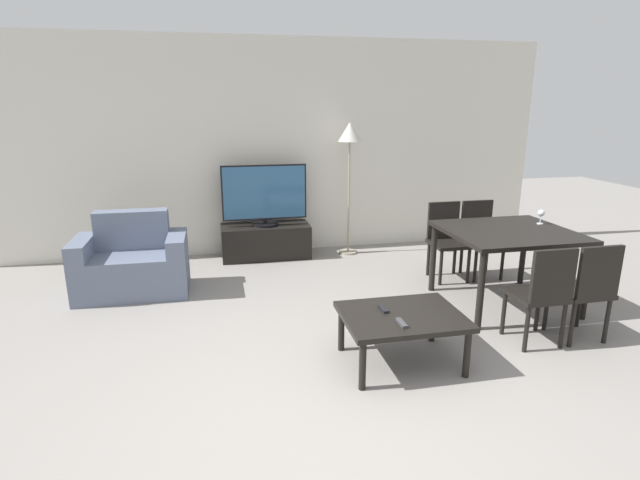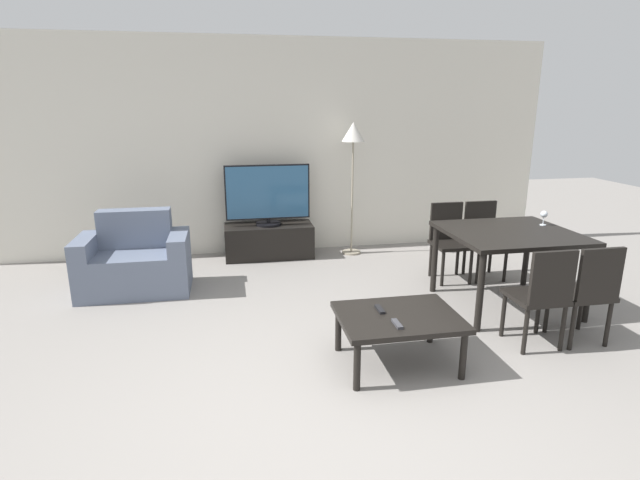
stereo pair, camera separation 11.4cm
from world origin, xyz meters
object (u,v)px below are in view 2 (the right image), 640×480
at_px(dining_table, 509,240).
at_px(coffee_table, 398,320).
at_px(dining_chair_near_right, 588,290).
at_px(tv_stand, 269,241).
at_px(dining_chair_far, 483,236).
at_px(remote_primary, 397,324).
at_px(remote_secondary, 380,309).
at_px(dining_chair_near, 542,293).
at_px(tv, 268,195).
at_px(dining_chair_far_left, 449,238).
at_px(wine_glass_left, 544,215).
at_px(floor_lamp, 353,142).
at_px(armchair, 135,263).

bearing_deg(dining_table, coffee_table, -147.45).
bearing_deg(dining_chair_near_right, tv_stand, 128.83).
height_order(dining_chair_far, remote_primary, dining_chair_far).
height_order(tv_stand, dining_table, dining_table).
relative_size(tv_stand, remote_secondary, 7.37).
bearing_deg(dining_chair_near, remote_primary, -170.42).
distance_m(dining_chair_far, remote_secondary, 2.37).
distance_m(tv, dining_chair_far, 2.61).
bearing_deg(dining_chair_far, remote_secondary, -136.26).
relative_size(dining_chair_far_left, remote_secondary, 5.63).
xyz_separation_m(tv_stand, remote_primary, (0.64, -3.08, 0.20)).
height_order(tv, remote_primary, tv).
bearing_deg(remote_primary, tv_stand, 101.73).
bearing_deg(wine_glass_left, dining_chair_near_right, -103.33).
distance_m(dining_chair_near, floor_lamp, 3.10).
bearing_deg(remote_primary, dining_chair_far_left, 56.55).
bearing_deg(tv_stand, armchair, -147.46).
height_order(dining_table, dining_chair_far, dining_chair_far).
bearing_deg(tv_stand, wine_glass_left, -36.28).
distance_m(tv, remote_primary, 3.17).
relative_size(tv, coffee_table, 1.18).
distance_m(armchair, tv, 1.82).
relative_size(armchair, dining_chair_far_left, 1.30).
height_order(dining_table, remote_primary, dining_table).
bearing_deg(dining_chair_near_right, tv, 128.85).
distance_m(coffee_table, floor_lamp, 3.09).
height_order(coffee_table, wine_glass_left, wine_glass_left).
bearing_deg(dining_chair_far, tv, 153.11).
height_order(dining_chair_far, wine_glass_left, wine_glass_left).
bearing_deg(coffee_table, wine_glass_left, 29.59).
bearing_deg(floor_lamp, dining_table, -62.49).
distance_m(tv_stand, remote_secondary, 2.88).
xyz_separation_m(dining_table, remote_primary, (-1.47, -1.06, -0.25)).
bearing_deg(tv_stand, remote_primary, -78.27).
height_order(tv, dining_chair_far_left, tv).
height_order(armchair, wine_glass_left, wine_glass_left).
distance_m(tv, floor_lamp, 1.25).
bearing_deg(tv, floor_lamp, -2.18).
xyz_separation_m(armchair, dining_chair_far_left, (3.37, -0.23, 0.17)).
xyz_separation_m(dining_chair_far, dining_chair_far_left, (-0.41, 0.00, 0.00)).
bearing_deg(remote_secondary, dining_chair_near_right, -1.92).
bearing_deg(tv_stand, dining_chair_near, -56.47).
xyz_separation_m(dining_table, dining_chair_far_left, (-0.20, 0.85, -0.20)).
bearing_deg(tv, dining_chair_near_right, -51.15).
relative_size(armchair, dining_chair_near_right, 1.30).
relative_size(dining_chair_near, dining_chair_far, 1.00).
bearing_deg(coffee_table, remote_primary, -112.43).
distance_m(armchair, floor_lamp, 2.93).
relative_size(tv_stand, floor_lamp, 0.66).
height_order(tv, dining_chair_far, tv).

